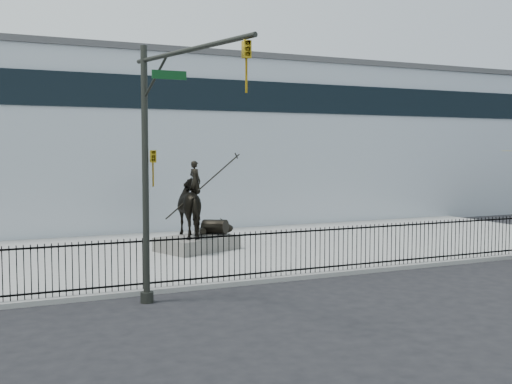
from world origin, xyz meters
name	(u,v)px	position (x,y,z in m)	size (l,w,h in m)	color
ground	(364,282)	(0.00, 0.00, 0.00)	(120.00, 120.00, 0.00)	black
plaza	(271,247)	(0.00, 7.00, 0.07)	(30.00, 12.00, 0.15)	gray
building	(182,145)	(0.00, 20.00, 4.50)	(44.00, 14.00, 9.00)	#AFB6BE
picket_fence	(344,248)	(0.00, 1.25, 0.90)	(22.10, 0.10, 1.50)	black
statue_plinth	(197,243)	(-3.29, 7.07, 0.43)	(2.97, 2.04, 0.56)	#4E4C48
equestrian_statue	(198,208)	(-3.23, 7.09, 1.87)	(3.55, 2.93, 3.23)	black
traffic_signal_left	(162,157)	(-6.75, -0.62, 4.03)	(1.52, 4.84, 7.00)	#252722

